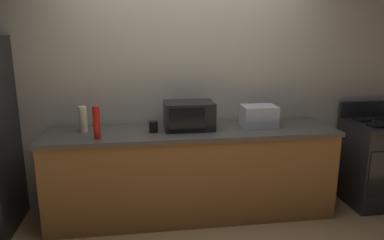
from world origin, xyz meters
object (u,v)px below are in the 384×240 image
Objects in this scene: toaster_oven at (259,116)px; mug_black at (153,127)px; microwave at (189,115)px; bottle_hot_sauce at (97,122)px; bottle_hand_soap at (83,119)px; stove_range at (375,162)px.

mug_black is (-1.07, -0.09, -0.05)m from toaster_oven.
mug_black is (-0.35, -0.07, -0.08)m from microwave.
microwave is 1.41× the size of toaster_oven.
microwave is at bearing 14.33° from bottle_hot_sauce.
microwave is 1.01m from bottle_hand_soap.
stove_range reaches higher than mug_black.
bottle_hand_soap reaches higher than toaster_oven.
microwave reaches higher than bottle_hand_soap.
microwave is (-2.02, 0.05, 0.57)m from stove_range.
stove_range is at bearing -2.64° from toaster_oven.
microwave reaches higher than mug_black.
bottle_hand_soap is at bearing 121.28° from bottle_hot_sauce.
mug_black is (-2.37, -0.03, 0.49)m from stove_range.
microwave reaches higher than stove_range.
stove_range is 3.18× the size of toaster_oven.
toaster_oven is (-1.31, 0.06, 0.54)m from stove_range.
toaster_oven reaches higher than mug_black.
bottle_hand_soap is at bearing 179.15° from toaster_oven.
toaster_oven is 1.73m from bottle_hand_soap.
bottle_hot_sauce is (-1.57, -0.23, 0.04)m from toaster_oven.
bottle_hand_soap is (-3.03, 0.09, 0.56)m from stove_range.
bottle_hot_sauce reaches higher than stove_range.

